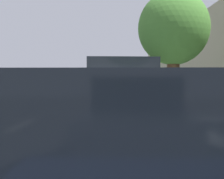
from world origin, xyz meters
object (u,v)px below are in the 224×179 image
(parked_sedan_black_far, at_px, (108,91))
(bicycle_at_curb, at_px, (125,105))
(parked_suv_white_mid, at_px, (118,95))
(cyclist_with_backpack, at_px, (131,88))
(parked_suv_green_farthest, at_px, (109,84))
(street_tree_mid_block, at_px, (173,30))

(parked_sedan_black_far, relative_size, bicycle_at_curb, 2.83)
(parked_suv_white_mid, xyz_separation_m, cyclist_with_backpack, (0.71, 3.70, 0.09))
(parked_suv_green_farthest, bearing_deg, street_tree_mid_block, -83.06)
(parked_suv_green_farthest, height_order, cyclist_with_backpack, parked_suv_green_farthest)
(parked_sedan_black_far, xyz_separation_m, bicycle_at_curb, (0.72, -4.14, -0.38))
(street_tree_mid_block, bearing_deg, parked_suv_white_mid, -143.72)
(parked_sedan_black_far, xyz_separation_m, parked_suv_green_farthest, (0.15, 9.25, 0.27))
(parked_suv_green_farthest, distance_m, cyclist_with_backpack, 13.86)
(bicycle_at_curb, distance_m, street_tree_mid_block, 4.13)
(cyclist_with_backpack, bearing_deg, parked_suv_green_farthest, 93.28)
(parked_suv_green_farthest, bearing_deg, bicycle_at_curb, -87.56)
(parked_sedan_black_far, bearing_deg, parked_suv_green_farthest, 89.09)
(parked_suv_white_mid, xyz_separation_m, street_tree_mid_block, (1.88, 1.38, 2.07))
(parked_suv_white_mid, relative_size, street_tree_mid_block, 1.14)
(parked_sedan_black_far, height_order, parked_suv_green_farthest, parked_suv_green_farthest)
(parked_suv_white_mid, distance_m, cyclist_with_backpack, 3.77)
(parked_suv_white_mid, distance_m, street_tree_mid_block, 3.12)
(cyclist_with_backpack, bearing_deg, parked_sedan_black_far, 101.56)
(bicycle_at_curb, bearing_deg, cyclist_with_backpack, -63.79)
(bicycle_at_curb, bearing_deg, parked_sedan_black_far, 99.82)
(parked_suv_white_mid, xyz_separation_m, parked_suv_green_farthest, (-0.09, 17.54, 0.00))
(bicycle_at_curb, xyz_separation_m, street_tree_mid_block, (1.40, -2.77, 2.72))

